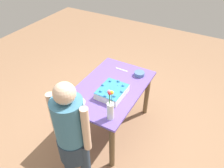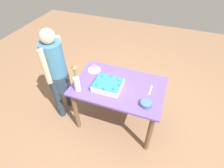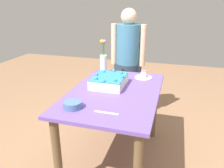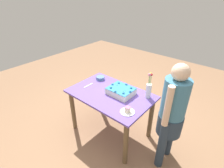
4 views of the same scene
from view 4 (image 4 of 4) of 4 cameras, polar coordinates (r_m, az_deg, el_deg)
ground_plane at (r=3.13m, az=-0.42°, el=-15.15°), size 8.00×8.00×0.00m
dining_table at (r=2.71m, az=-0.47°, el=-5.58°), size 1.24×0.81×0.78m
sheet_cake at (r=2.60m, az=2.92°, el=-2.24°), size 0.37×0.31×0.12m
serving_plate_with_slice at (r=2.27m, az=5.07°, el=-8.68°), size 0.19×0.19×0.08m
cake_knife at (r=2.86m, az=-7.75°, el=-0.46°), size 0.02×0.19×0.00m
flower_vase at (r=2.53m, az=11.89°, el=-1.57°), size 0.08×0.08×0.39m
fruit_bowl at (r=3.01m, az=-3.83°, el=1.98°), size 0.14×0.14×0.05m
person_standing at (r=2.28m, az=19.05°, el=-8.57°), size 0.31×0.45×1.49m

